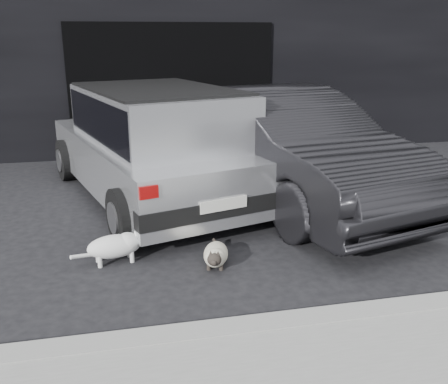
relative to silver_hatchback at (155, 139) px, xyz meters
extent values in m
plane|color=black|center=(-0.41, -1.25, -0.91)|extent=(80.00, 80.00, 0.00)
cube|color=black|center=(0.59, 4.75, 1.59)|extent=(34.00, 4.00, 5.00)
cube|color=black|center=(0.59, 2.74, 0.39)|extent=(4.00, 0.10, 2.60)
cube|color=gray|center=(0.59, -3.85, -0.85)|extent=(18.00, 0.25, 0.12)
cube|color=silver|center=(-0.03, 0.11, -0.35)|extent=(3.14, 4.84, 0.71)
cube|color=silver|center=(0.03, -0.11, 0.36)|extent=(2.50, 3.34, 0.71)
cube|color=black|center=(0.03, -0.11, 0.36)|extent=(2.48, 3.24, 0.57)
cube|color=black|center=(0.56, -1.96, -0.45)|extent=(1.98, 0.73, 0.21)
cube|color=black|center=(-0.62, 2.18, -0.45)|extent=(1.98, 0.73, 0.21)
cube|color=silver|center=(0.59, -2.05, -0.38)|extent=(0.58, 0.18, 0.14)
cube|color=#8C0707|center=(-0.26, -2.29, -0.10)|extent=(0.21, 0.09, 0.14)
cube|color=#8C0707|center=(1.43, -1.81, -0.10)|extent=(0.21, 0.09, 0.14)
cube|color=black|center=(0.03, -0.11, 0.74)|extent=(2.42, 3.06, 0.03)
cylinder|color=black|center=(-0.53, -1.70, -0.56)|extent=(0.43, 0.73, 0.69)
cylinder|color=slate|center=(-0.66, -1.74, -0.56)|extent=(0.13, 0.37, 0.38)
cylinder|color=black|center=(1.34, -1.16, -0.56)|extent=(0.43, 0.73, 0.69)
cylinder|color=slate|center=(1.48, -1.13, -0.56)|extent=(0.13, 0.37, 0.38)
cylinder|color=black|center=(-1.39, 1.33, -0.56)|extent=(0.43, 0.73, 0.69)
cylinder|color=slate|center=(-1.52, 1.29, -0.56)|extent=(0.13, 0.37, 0.38)
cylinder|color=black|center=(0.48, 1.86, -0.56)|extent=(0.43, 0.73, 0.69)
cylinder|color=slate|center=(0.61, 1.90, -0.56)|extent=(0.13, 0.37, 0.38)
imported|color=black|center=(1.82, -0.51, -0.09)|extent=(2.91, 5.24, 1.64)
ellipsoid|color=beige|center=(0.41, -2.46, -0.79)|extent=(0.39, 0.57, 0.20)
ellipsoid|color=beige|center=(0.38, -2.58, -0.77)|extent=(0.28, 0.28, 0.19)
ellipsoid|color=black|center=(0.34, -2.71, -0.73)|extent=(0.18, 0.16, 0.13)
sphere|color=black|center=(0.33, -2.77, -0.74)|extent=(0.06, 0.06, 0.06)
cone|color=black|center=(0.38, -2.71, -0.67)|extent=(0.06, 0.07, 0.07)
cone|color=black|center=(0.31, -2.69, -0.67)|extent=(0.06, 0.07, 0.07)
cylinder|color=black|center=(0.43, -2.62, -0.87)|extent=(0.04, 0.04, 0.07)
cylinder|color=black|center=(0.31, -2.59, -0.87)|extent=(0.04, 0.04, 0.07)
cylinder|color=black|center=(0.51, -2.32, -0.87)|extent=(0.04, 0.04, 0.07)
cylinder|color=black|center=(0.39, -2.29, -0.87)|extent=(0.04, 0.04, 0.07)
cylinder|color=black|center=(0.48, -2.18, -0.83)|extent=(0.06, 0.29, 0.09)
ellipsoid|color=silver|center=(-0.65, -2.18, -0.72)|extent=(0.62, 0.38, 0.25)
ellipsoid|color=silver|center=(-0.51, -2.16, -0.70)|extent=(0.29, 0.29, 0.21)
ellipsoid|color=silver|center=(-0.36, -2.13, -0.61)|extent=(0.17, 0.18, 0.15)
sphere|color=silver|center=(-0.30, -2.12, -0.62)|extent=(0.07, 0.07, 0.07)
cone|color=silver|center=(-0.38, -2.09, -0.54)|extent=(0.08, 0.06, 0.08)
cone|color=silver|center=(-0.37, -2.18, -0.54)|extent=(0.08, 0.06, 0.08)
cylinder|color=silver|center=(-0.50, -2.08, -0.83)|extent=(0.05, 0.05, 0.14)
cylinder|color=silver|center=(-0.47, -2.22, -0.83)|extent=(0.05, 0.05, 0.14)
cylinder|color=silver|center=(-0.83, -2.14, -0.83)|extent=(0.05, 0.05, 0.14)
cylinder|color=silver|center=(-0.81, -2.28, -0.83)|extent=(0.05, 0.05, 0.14)
cylinder|color=silver|center=(-0.96, -2.23, -0.78)|extent=(0.30, 0.19, 0.10)
ellipsoid|color=gray|center=(-0.75, -2.22, -0.70)|extent=(0.23, 0.19, 0.11)
camera|label=1|loc=(-0.55, -7.26, 1.45)|focal=40.00mm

